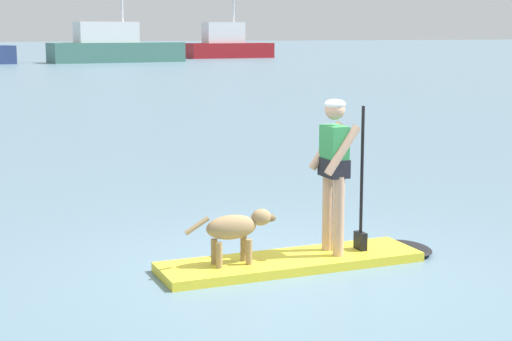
{
  "coord_description": "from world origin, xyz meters",
  "views": [
    {
      "loc": [
        -3.61,
        -7.82,
        2.52
      ],
      "look_at": [
        0.0,
        1.0,
        0.9
      ],
      "focal_mm": 57.48,
      "sensor_mm": 36.0,
      "label": 1
    }
  ],
  "objects_px": {
    "person_paddler": "(335,164)",
    "moored_boat_port": "(228,44)",
    "paddleboard": "(309,260)",
    "moored_boat_outer": "(114,47)",
    "dog": "(236,229)"
  },
  "relations": [
    {
      "from": "person_paddler",
      "to": "moored_boat_port",
      "type": "bearing_deg",
      "value": 70.68
    },
    {
      "from": "person_paddler",
      "to": "paddleboard",
      "type": "bearing_deg",
      "value": -179.76
    },
    {
      "from": "paddleboard",
      "to": "moored_boat_port",
      "type": "xyz_separation_m",
      "value": [
        23.55,
        66.33,
        1.24
      ]
    },
    {
      "from": "person_paddler",
      "to": "dog",
      "type": "bearing_deg",
      "value": -179.76
    },
    {
      "from": "dog",
      "to": "paddleboard",
      "type": "bearing_deg",
      "value": 0.24
    },
    {
      "from": "moored_boat_outer",
      "to": "moored_boat_port",
      "type": "relative_size",
      "value": 1.07
    },
    {
      "from": "paddleboard",
      "to": "moored_boat_outer",
      "type": "bearing_deg",
      "value": 79.45
    },
    {
      "from": "paddleboard",
      "to": "moored_boat_outer",
      "type": "xyz_separation_m",
      "value": [
        11.12,
        59.72,
        1.21
      ]
    },
    {
      "from": "dog",
      "to": "moored_boat_port",
      "type": "bearing_deg",
      "value": 69.79
    },
    {
      "from": "moored_boat_port",
      "to": "paddleboard",
      "type": "bearing_deg",
      "value": -109.55
    },
    {
      "from": "dog",
      "to": "moored_boat_outer",
      "type": "bearing_deg",
      "value": 78.65
    },
    {
      "from": "person_paddler",
      "to": "dog",
      "type": "distance_m",
      "value": 1.31
    },
    {
      "from": "moored_boat_outer",
      "to": "person_paddler",
      "type": "bearing_deg",
      "value": -100.27
    },
    {
      "from": "paddleboard",
      "to": "dog",
      "type": "bearing_deg",
      "value": -179.76
    },
    {
      "from": "moored_boat_outer",
      "to": "dog",
      "type": "bearing_deg",
      "value": -101.35
    }
  ]
}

